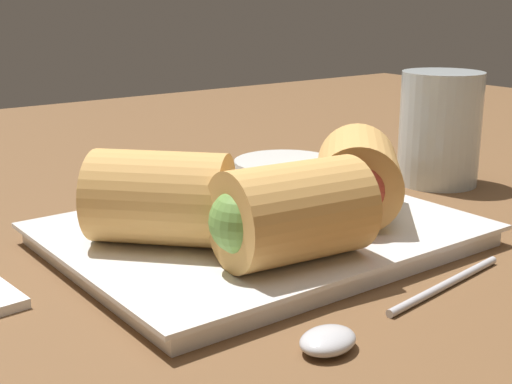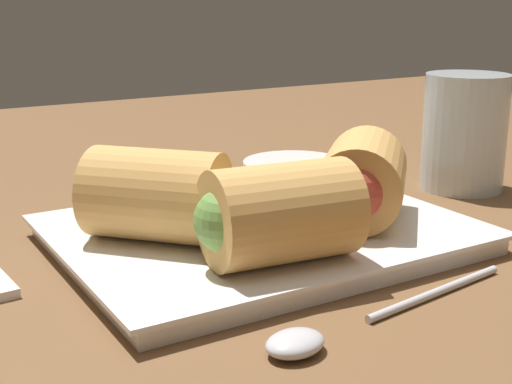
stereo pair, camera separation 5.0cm
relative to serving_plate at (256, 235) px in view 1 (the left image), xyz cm
name	(u,v)px [view 1 (the left image)]	position (x,y,z in cm)	size (l,w,h in cm)	color
table_surface	(240,248)	(0.39, 2.46, -1.76)	(180.00, 140.00, 2.00)	brown
serving_plate	(256,235)	(0.00, 0.00, 0.00)	(27.78, 21.56, 1.50)	white
roll_front_left	(152,197)	(-7.40, 1.27, 3.75)	(10.37, 10.52, 6.02)	#DBA356
roll_front_right	(358,177)	(6.82, -2.98, 3.75)	(10.41, 10.49, 6.02)	#DBA356
roll_back_left	(285,214)	(-2.78, -6.57, 3.75)	(10.10, 6.98, 6.02)	#DBA356
dipping_bowl_near	(180,198)	(-3.65, 4.04, 2.41)	(8.00, 8.00, 3.08)	silver
dipping_bowl_far	(285,178)	(5.91, 4.04, 2.41)	(8.00, 8.00, 3.08)	silver
spoon	(361,325)	(-3.70, -14.03, -0.28)	(18.51, 3.92, 1.12)	silver
drinking_glass	(440,128)	(23.83, 3.58, 4.41)	(7.39, 7.39, 10.34)	silver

